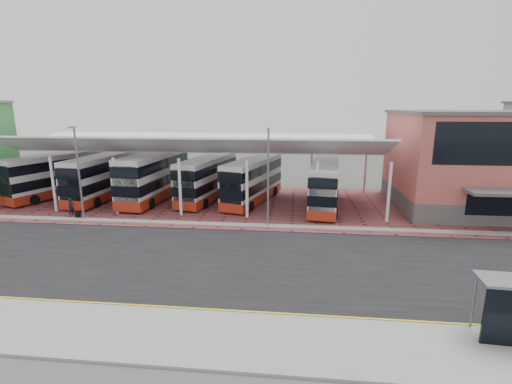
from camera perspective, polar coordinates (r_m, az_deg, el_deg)
ground at (r=25.03m, az=-3.92°, el=-9.73°), size 140.00×140.00×0.00m
road at (r=24.12m, az=-4.33°, el=-10.63°), size 120.00×14.00×0.02m
forecourt at (r=37.04m, az=2.60°, el=-1.99°), size 72.00×16.00×0.06m
sidewalk at (r=17.26m, az=-9.43°, el=-21.10°), size 120.00×4.00×0.14m
north_kerb at (r=30.73m, az=-1.93°, el=-5.13°), size 120.00×0.80×0.14m
yellow_line_near at (r=18.90m, az=-7.75°, el=-17.87°), size 120.00×0.12×0.01m
yellow_line_far at (r=19.15m, az=-7.53°, el=-17.42°), size 120.00×0.12×0.01m
canopy at (r=38.19m, az=-9.38°, el=7.12°), size 37.00×11.63×7.07m
terminal at (r=41.50m, az=33.18°, el=4.03°), size 18.40×14.40×9.25m
lamp_west at (r=34.57m, az=-25.65°, el=2.96°), size 0.16×0.90×8.07m
lamp_east at (r=29.52m, az=1.88°, el=2.71°), size 0.16×0.90×8.07m
bus_0 at (r=45.53m, az=-28.42°, el=2.26°), size 6.17×11.34×4.59m
bus_1 at (r=42.25m, az=-22.31°, el=2.15°), size 3.48×11.35×4.60m
bus_2 at (r=40.17m, az=-15.30°, el=2.36°), size 3.75×12.10×4.91m
bus_3 at (r=38.97m, az=-7.46°, el=2.03°), size 4.46×10.99×4.42m
bus_4 at (r=37.71m, az=-0.47°, el=1.76°), size 5.31×10.93×4.40m
bus_5 at (r=36.20m, az=10.51°, el=1.03°), size 3.63×10.84×4.38m
pedestrian at (r=36.79m, az=-26.55°, el=-2.13°), size 0.58×0.70×1.66m
suitcase at (r=36.08m, az=-25.71°, el=-3.14°), size 0.39×0.28×0.67m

